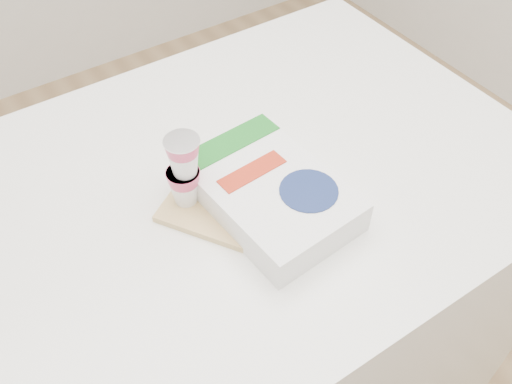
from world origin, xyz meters
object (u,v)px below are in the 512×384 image
at_px(table, 227,317).
at_px(yogurt_stack, 184,169).
at_px(cutting_board, 243,204).
at_px(bananas, 267,203).
at_px(cereal_box, 270,193).

bearing_deg(table, yogurt_stack, -169.59).
xyz_separation_m(table, yogurt_stack, (-0.07, -0.01, 0.60)).
xyz_separation_m(cutting_board, yogurt_stack, (-0.08, 0.06, 0.09)).
relative_size(table, bananas, 6.46).
bearing_deg(table, cutting_board, -81.10).
relative_size(cutting_board, bananas, 1.33).
distance_m(table, bananas, 0.56).
bearing_deg(cutting_board, cereal_box, -64.32).
height_order(bananas, cereal_box, bananas).
xyz_separation_m(bananas, yogurt_stack, (-0.11, 0.11, 0.06)).
height_order(cutting_board, bananas, bananas).
relative_size(cutting_board, cereal_box, 0.83).
distance_m(table, cutting_board, 0.52).
xyz_separation_m(table, cereal_box, (0.06, -0.10, 0.54)).
bearing_deg(cutting_board, table, 65.88).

